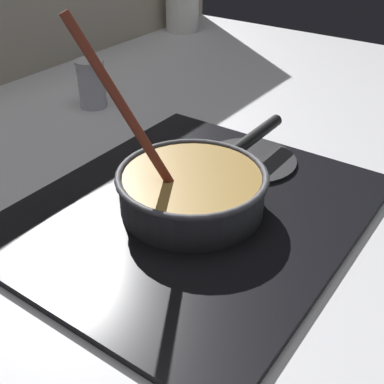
{
  "coord_description": "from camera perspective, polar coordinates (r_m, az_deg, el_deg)",
  "views": [
    {
      "loc": [
        -0.43,
        -0.32,
        0.46
      ],
      "look_at": [
        0.1,
        0.06,
        0.04
      ],
      "focal_mm": 46.95,
      "sensor_mm": 36.0,
      "label": 1
    }
  ],
  "objects": [
    {
      "name": "spare_burner",
      "position": [
        0.92,
        6.6,
        3.64
      ],
      "size": [
        0.17,
        0.17,
        0.01
      ],
      "primitive_type": "cylinder",
      "color": "#262628",
      "rests_on": "hob_plate"
    },
    {
      "name": "hob_plate",
      "position": [
        0.8,
        0.0,
        -2.17
      ],
      "size": [
        0.56,
        0.48,
        0.01
      ],
      "primitive_type": "cube",
      "color": "black",
      "rests_on": "ground"
    },
    {
      "name": "condiment_jar",
      "position": [
        1.18,
        -11.34,
        11.99
      ],
      "size": [
        0.06,
        0.06,
        0.11
      ],
      "color": "silver",
      "rests_on": "ground"
    },
    {
      "name": "ground",
      "position": [
        0.72,
        -1.15,
        -9.17
      ],
      "size": [
        2.4,
        1.6,
        0.04
      ],
      "primitive_type": "cube",
      "color": "#B7B7BC"
    },
    {
      "name": "burner_ring",
      "position": [
        0.79,
        0.0,
        -1.58
      ],
      "size": [
        0.17,
        0.17,
        0.01
      ],
      "primitive_type": "torus",
      "color": "#592D0C",
      "rests_on": "hob_plate"
    },
    {
      "name": "cooking_pan",
      "position": [
        0.77,
        0.05,
        0.46
      ],
      "size": [
        0.4,
        0.26,
        0.3
      ],
      "color": "#38383D",
      "rests_on": "hob_plate"
    }
  ]
}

